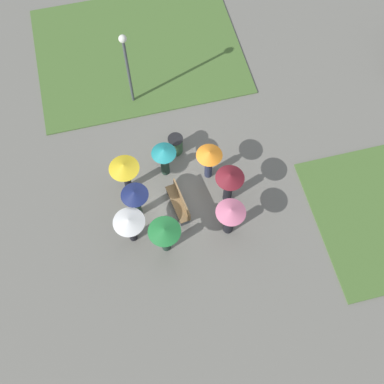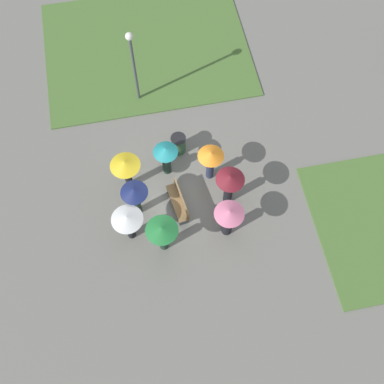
{
  "view_description": "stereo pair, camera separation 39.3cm",
  "coord_description": "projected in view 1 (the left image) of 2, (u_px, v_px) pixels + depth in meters",
  "views": [
    {
      "loc": [
        8.79,
        -1.48,
        17.57
      ],
      "look_at": [
        0.88,
        0.47,
        0.88
      ],
      "focal_mm": 45.0,
      "sensor_mm": 36.0,
      "label": 1
    },
    {
      "loc": [
        8.88,
        -1.09,
        17.57
      ],
      "look_at": [
        0.88,
        0.47,
        0.88
      ],
      "focal_mm": 45.0,
      "sensor_mm": 36.0,
      "label": 2
    }
  ],
  "objects": [
    {
      "name": "crowd_person_navy",
      "position": [
        135.0,
        197.0,
        17.81
      ],
      "size": [
        1.04,
        1.04,
        1.92
      ],
      "rotation": [
        0.0,
        0.0,
        2.09
      ],
      "color": "#1E3328",
      "rests_on": "ground_plane"
    },
    {
      "name": "crowd_person_maroon",
      "position": [
        229.0,
        181.0,
        18.15
      ],
      "size": [
        1.1,
        1.1,
        1.98
      ],
      "rotation": [
        0.0,
        0.0,
        4.33
      ],
      "color": "black",
      "rests_on": "ground_plane"
    },
    {
      "name": "ground_plane",
      "position": [
        176.0,
        185.0,
        19.68
      ],
      "size": [
        90.0,
        90.0,
        0.0
      ],
      "primitive_type": "plane",
      "color": "slate"
    },
    {
      "name": "crowd_person_green",
      "position": [
        165.0,
        234.0,
        17.27
      ],
      "size": [
        1.2,
        1.2,
        1.85
      ],
      "rotation": [
        0.0,
        0.0,
        0.12
      ],
      "color": "#1E3328",
      "rests_on": "ground_plane"
    },
    {
      "name": "lawn_patch_near",
      "position": [
        138.0,
        50.0,
        22.81
      ],
      "size": [
        7.51,
        9.51,
        0.06
      ],
      "color": "#4C7033",
      "rests_on": "ground_plane"
    },
    {
      "name": "crowd_person_yellow",
      "position": [
        124.0,
        169.0,
        18.29
      ],
      "size": [
        1.17,
        1.17,
        1.88
      ],
      "rotation": [
        0.0,
        0.0,
        0.45
      ],
      "color": "black",
      "rests_on": "ground_plane"
    },
    {
      "name": "crowd_person_white",
      "position": [
        130.0,
        224.0,
        17.45
      ],
      "size": [
        1.18,
        1.18,
        1.78
      ],
      "rotation": [
        0.0,
        0.0,
        0.24
      ],
      "color": "black",
      "rests_on": "ground_plane"
    },
    {
      "name": "park_bench",
      "position": [
        179.0,
        202.0,
        18.83
      ],
      "size": [
        1.74,
        0.66,
        0.9
      ],
      "rotation": [
        0.0,
        0.0,
        0.15
      ],
      "color": "brown",
      "rests_on": "ground_plane"
    },
    {
      "name": "crowd_person_pink",
      "position": [
        230.0,
        216.0,
        17.66
      ],
      "size": [
        1.12,
        1.12,
        1.88
      ],
      "rotation": [
        0.0,
        0.0,
        2.71
      ],
      "color": "black",
      "rests_on": "ground_plane"
    },
    {
      "name": "crowd_person_orange",
      "position": [
        209.0,
        158.0,
        18.68
      ],
      "size": [
        1.03,
        1.03,
        1.82
      ],
      "rotation": [
        0.0,
        0.0,
        1.63
      ],
      "color": "#282D47",
      "rests_on": "ground_plane"
    },
    {
      "name": "lamp_post",
      "position": [
        127.0,
        61.0,
        19.22
      ],
      "size": [
        0.32,
        0.32,
        3.98
      ],
      "color": "#474C51",
      "rests_on": "ground_plane"
    },
    {
      "name": "crowd_person_teal",
      "position": [
        164.0,
        156.0,
        18.83
      ],
      "size": [
        0.98,
        0.98,
        1.76
      ],
      "rotation": [
        0.0,
        0.0,
        5.62
      ],
      "color": "#1E3328",
      "rests_on": "ground_plane"
    },
    {
      "name": "trash_bin",
      "position": [
        176.0,
        145.0,
        19.99
      ],
      "size": [
        0.63,
        0.63,
        0.92
      ],
      "color": "#335638",
      "rests_on": "ground_plane"
    }
  ]
}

